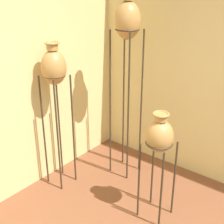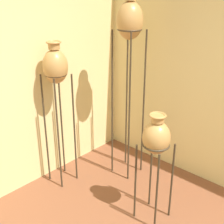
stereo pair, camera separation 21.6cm
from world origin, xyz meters
name	(u,v)px [view 1 (the left image)]	position (x,y,z in m)	size (l,w,h in m)	color
vase_stand_tall	(127,26)	(1.67, 1.49, 1.81)	(0.29, 0.29, 2.16)	#382D1E
vase_stand_medium	(54,72)	(1.00, 1.95, 1.38)	(0.27, 0.27, 1.69)	#382D1E
vase_stand_short	(160,138)	(1.21, 0.76, 0.90)	(0.28, 0.28, 1.15)	#382D1E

